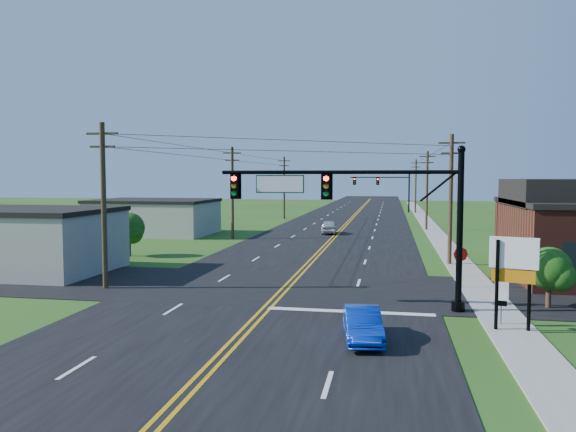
% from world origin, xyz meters
% --- Properties ---
extents(ground, '(260.00, 260.00, 0.00)m').
position_xyz_m(ground, '(0.00, 0.00, 0.00)').
color(ground, '#264513').
rests_on(ground, ground).
extents(road_main, '(16.00, 220.00, 0.04)m').
position_xyz_m(road_main, '(0.00, 50.00, 0.02)').
color(road_main, black).
rests_on(road_main, ground).
extents(road_cross, '(70.00, 10.00, 0.04)m').
position_xyz_m(road_cross, '(0.00, 12.00, 0.02)').
color(road_cross, black).
rests_on(road_cross, ground).
extents(sidewalk, '(2.00, 160.00, 0.08)m').
position_xyz_m(sidewalk, '(10.50, 40.00, 0.04)').
color(sidewalk, gray).
rests_on(sidewalk, ground).
extents(signal_mast_main, '(11.30, 0.60, 7.48)m').
position_xyz_m(signal_mast_main, '(4.34, 8.00, 4.75)').
color(signal_mast_main, black).
rests_on(signal_mast_main, ground).
extents(signal_mast_far, '(10.98, 0.60, 7.48)m').
position_xyz_m(signal_mast_far, '(4.44, 80.00, 4.55)').
color(signal_mast_far, black).
rests_on(signal_mast_far, ground).
extents(cream_bldg_near, '(10.20, 8.20, 4.10)m').
position_xyz_m(cream_bldg_near, '(-17.00, 14.00, 2.06)').
color(cream_bldg_near, '#BBAF9F').
rests_on(cream_bldg_near, ground).
extents(cream_bldg_far, '(12.20, 9.20, 3.70)m').
position_xyz_m(cream_bldg_far, '(-19.00, 38.00, 1.86)').
color(cream_bldg_far, '#BBAF9F').
rests_on(cream_bldg_far, ground).
extents(utility_pole_left_a, '(1.80, 0.28, 9.00)m').
position_xyz_m(utility_pole_left_a, '(-9.50, 10.00, 4.72)').
color(utility_pole_left_a, '#362818').
rests_on(utility_pole_left_a, ground).
extents(utility_pole_left_b, '(1.80, 0.28, 9.00)m').
position_xyz_m(utility_pole_left_b, '(-9.50, 35.00, 4.72)').
color(utility_pole_left_b, '#362818').
rests_on(utility_pole_left_b, ground).
extents(utility_pole_left_c, '(1.80, 0.28, 9.00)m').
position_xyz_m(utility_pole_left_c, '(-9.50, 62.00, 4.72)').
color(utility_pole_left_c, '#362818').
rests_on(utility_pole_left_c, ground).
extents(utility_pole_right_a, '(1.80, 0.28, 9.00)m').
position_xyz_m(utility_pole_right_a, '(9.80, 22.00, 4.72)').
color(utility_pole_right_a, '#362818').
rests_on(utility_pole_right_a, ground).
extents(utility_pole_right_b, '(1.80, 0.28, 9.00)m').
position_xyz_m(utility_pole_right_b, '(9.80, 48.00, 4.72)').
color(utility_pole_right_b, '#362818').
rests_on(utility_pole_right_b, ground).
extents(utility_pole_right_c, '(1.80, 0.28, 9.00)m').
position_xyz_m(utility_pole_right_c, '(9.80, 78.00, 4.72)').
color(utility_pole_right_c, '#362818').
rests_on(utility_pole_right_c, ground).
extents(tree_right_back, '(3.00, 3.00, 4.10)m').
position_xyz_m(tree_right_back, '(16.00, 26.00, 2.60)').
color(tree_right_back, '#362818').
rests_on(tree_right_back, ground).
extents(shrub_corner, '(2.00, 2.00, 2.86)m').
position_xyz_m(shrub_corner, '(13.00, 9.50, 1.85)').
color(shrub_corner, '#362818').
rests_on(shrub_corner, ground).
extents(tree_left, '(2.40, 2.40, 3.37)m').
position_xyz_m(tree_left, '(-14.00, 22.00, 2.16)').
color(tree_left, '#362818').
rests_on(tree_left, ground).
extents(blue_car, '(1.78, 3.84, 1.22)m').
position_xyz_m(blue_car, '(4.78, 2.62, 0.61)').
color(blue_car, '#082DB1').
rests_on(blue_car, ground).
extents(distant_car, '(2.20, 4.37, 1.43)m').
position_xyz_m(distant_car, '(-0.73, 41.57, 0.71)').
color(distant_car, silver).
rests_on(distant_car, ground).
extents(route_sign, '(0.53, 0.18, 2.17)m').
position_xyz_m(route_sign, '(10.23, 5.84, 1.26)').
color(route_sign, slate).
rests_on(route_sign, ground).
extents(stop_sign, '(0.80, 0.25, 2.29)m').
position_xyz_m(stop_sign, '(9.52, 13.53, 1.65)').
color(stop_sign, slate).
rests_on(stop_sign, ground).
extents(pylon_sign, '(1.81, 0.79, 3.73)m').
position_xyz_m(pylon_sign, '(10.50, 4.99, 2.73)').
color(pylon_sign, black).
rests_on(pylon_sign, ground).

